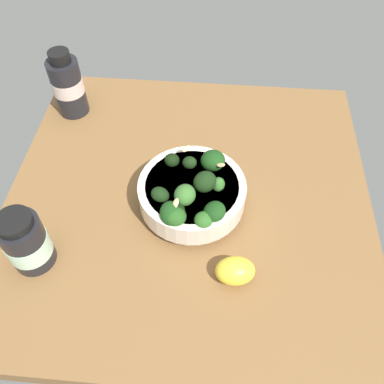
{
  "coord_description": "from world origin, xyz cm",
  "views": [
    {
      "loc": [
        -47.6,
        -4.82,
        62.1
      ],
      "look_at": [
        -2.41,
        -0.89,
        4.0
      ],
      "focal_mm": 37.89,
      "sensor_mm": 36.0,
      "label": 1
    }
  ],
  "objects": [
    {
      "name": "lemon_wedge",
      "position": [
        -16.69,
        -9.19,
        2.24
      ],
      "size": [
        5.78,
        7.2,
        4.49
      ],
      "primitive_type": "ellipsoid",
      "rotation": [
        0.0,
        0.0,
        4.85
      ],
      "color": "yellow",
      "rests_on": "ground_plane"
    },
    {
      "name": "ground_plane",
      "position": [
        0.0,
        0.0,
        -1.82
      ],
      "size": [
        69.87,
        69.87,
        3.65
      ],
      "primitive_type": "cube",
      "color": "brown"
    },
    {
      "name": "bowl_of_broccoli",
      "position": [
        -2.87,
        -0.92,
        4.31
      ],
      "size": [
        19.55,
        19.55,
        10.59
      ],
      "color": "silver",
      "rests_on": "ground_plane"
    },
    {
      "name": "bottle_short",
      "position": [
        22.28,
        28.44,
        7.01
      ],
      "size": [
        6.87,
        6.87,
        15.24
      ],
      "color": "black",
      "rests_on": "ground_plane"
    },
    {
      "name": "bottle_tall",
      "position": [
        -16.13,
        24.91,
        5.46
      ],
      "size": [
        7.21,
        7.21,
        11.96
      ],
      "color": "black",
      "rests_on": "ground_plane"
    }
  ]
}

